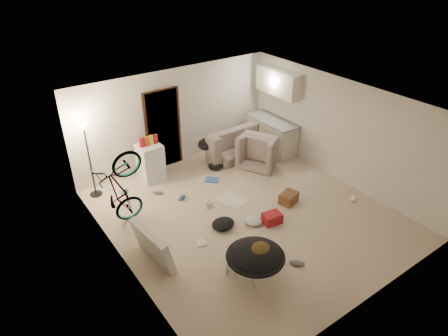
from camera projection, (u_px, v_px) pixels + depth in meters
floor at (247, 215)px, 8.66m from camera, size 5.50×6.00×0.02m
ceiling at (251, 105)px, 7.40m from camera, size 5.50×6.00×0.02m
wall_back at (175, 117)px, 10.15m from camera, size 5.50×0.02×2.50m
wall_front at (376, 245)px, 5.90m from camera, size 5.50×0.02×2.50m
wall_left at (119, 211)px, 6.64m from camera, size 0.02×6.00×2.50m
wall_right at (340, 131)px, 9.41m from camera, size 0.02×6.00×2.50m
doorway at (163, 129)px, 10.04m from camera, size 0.85×0.10×2.04m
door_trim at (163, 130)px, 10.02m from camera, size 0.97×0.04×2.10m
floor_lamp at (87, 144)px, 8.67m from camera, size 0.28×0.28×1.81m
kitchen_counter at (272, 136)px, 11.07m from camera, size 0.60×1.50×0.88m
counter_top at (273, 120)px, 10.84m from camera, size 0.64×1.54×0.04m
kitchen_uppers at (279, 82)px, 10.38m from camera, size 0.38×1.40×0.65m
sofa at (236, 142)px, 11.01m from camera, size 2.15×0.89×0.62m
armchair at (262, 151)px, 10.51m from camera, size 1.23×1.28×0.64m
bicycle at (123, 206)px, 8.11m from camera, size 1.77×0.77×1.02m
book_asset at (227, 274)px, 7.09m from camera, size 0.29×0.28×0.02m
mini_fridge at (150, 162)px, 9.72m from camera, size 0.56×0.56×0.92m
snack_box_0 at (142, 144)px, 9.36m from camera, size 0.10×0.07×0.30m
snack_box_1 at (146, 143)px, 9.42m from camera, size 0.11×0.09×0.30m
snack_box_2 at (151, 142)px, 9.48m from camera, size 0.12×0.10×0.30m
snack_box_3 at (156, 140)px, 9.54m from camera, size 0.10×0.07×0.30m
saucer_chair at (255, 260)px, 6.80m from camera, size 1.01×1.01×0.72m
hoodie at (259, 251)px, 6.70m from camera, size 0.57×0.52×0.22m
sofa_drape at (208, 144)px, 10.41m from camera, size 0.65×0.57×0.28m
tv_box at (153, 246)px, 7.23m from camera, size 0.39×1.12×0.73m
drink_case_a at (289, 198)px, 8.99m from camera, size 0.49×0.41×0.24m
drink_case_b at (272, 218)px, 8.35m from camera, size 0.42×0.34×0.22m
juicer at (209, 204)px, 8.83m from camera, size 0.16×0.16×0.23m
newspaper at (232, 200)px, 9.12m from camera, size 0.65×0.73×0.01m
book_blue at (212, 180)px, 9.85m from camera, size 0.40×0.40×0.03m
book_white at (201, 242)px, 7.83m from camera, size 0.24×0.28×0.02m
shoe_0 at (182, 197)px, 9.13m from camera, size 0.26×0.19×0.09m
shoe_1 at (158, 192)px, 9.32m from camera, size 0.26×0.26×0.10m
shoe_2 at (251, 269)px, 7.15m from camera, size 0.14×0.25×0.09m
shoe_3 at (297, 263)px, 7.28m from camera, size 0.29×0.29×0.11m
shoe_4 at (353, 198)px, 9.09m from camera, size 0.26×0.25×0.10m
clothes_lump_a at (223, 224)px, 8.23m from camera, size 0.55×0.49×0.16m
clothes_lump_b at (216, 166)px, 10.37m from camera, size 0.58×0.57×0.13m
clothes_lump_c at (253, 221)px, 8.34m from camera, size 0.50×0.51×0.12m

